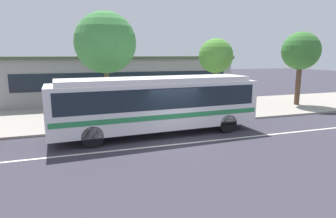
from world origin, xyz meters
TOP-DOWN VIEW (x-y plane):
  - ground_plane at (0.00, 0.00)m, footprint 120.00×120.00m
  - sidewalk_slab at (0.00, 6.56)m, footprint 60.00×8.00m
  - lane_stripe_center at (0.00, -0.80)m, footprint 56.00×0.16m
  - transit_bus at (-0.56, 1.21)m, footprint 10.74×2.99m
  - pedestrian_waiting_near_sign at (-3.07, 4.26)m, footprint 0.46×0.46m
  - pedestrian_walking_along_curb at (2.19, 4.55)m, footprint 0.40×0.40m
  - bus_stop_sign at (4.71, 2.94)m, footprint 0.10×0.44m
  - street_tree_near_stop at (-2.49, 6.03)m, footprint 3.87×3.87m
  - street_tree_mid_block at (4.99, 5.43)m, footprint 2.40×2.40m
  - street_tree_far_end at (12.58, 5.70)m, footprint 2.95×2.95m
  - station_building at (-0.29, 14.52)m, footprint 19.26×8.78m

SIDE VIEW (x-z plane):
  - ground_plane at x=0.00m, z-range 0.00..0.00m
  - lane_stripe_center at x=0.00m, z-range 0.00..0.01m
  - sidewalk_slab at x=0.00m, z-range 0.00..0.12m
  - pedestrian_walking_along_curb at x=2.19m, z-range 0.26..1.92m
  - pedestrian_waiting_near_sign at x=-3.07m, z-range 0.26..1.93m
  - bus_stop_sign at x=4.71m, z-range 0.46..2.82m
  - transit_bus at x=-0.56m, z-range 0.24..3.20m
  - station_building at x=-0.29m, z-range 0.01..3.97m
  - street_tree_mid_block at x=4.99m, z-range 1.41..6.51m
  - street_tree_far_end at x=12.58m, z-range 1.47..7.23m
  - street_tree_near_stop at x=-2.49m, z-range 1.50..8.15m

